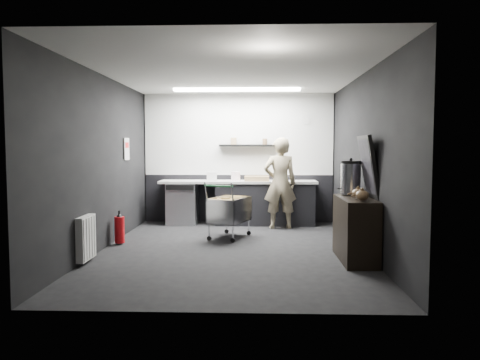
{
  "coord_description": "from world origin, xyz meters",
  "views": [
    {
      "loc": [
        0.38,
        -7.11,
        1.58
      ],
      "look_at": [
        0.11,
        0.4,
        1.05
      ],
      "focal_mm": 35.0,
      "sensor_mm": 36.0,
      "label": 1
    }
  ],
  "objects": [
    {
      "name": "white_container",
      "position": [
        -0.53,
        2.37,
        0.99
      ],
      "size": [
        0.22,
        0.18,
        0.18
      ],
      "primitive_type": "cube",
      "rotation": [
        0.0,
        0.0,
        0.11
      ],
      "color": "silver",
      "rests_on": "prep_counter"
    },
    {
      "name": "floating_shelf",
      "position": [
        0.2,
        2.62,
        1.62
      ],
      "size": [
        1.2,
        0.22,
        0.04
      ],
      "primitive_type": "cube",
      "color": "black",
      "rests_on": "wall_back"
    },
    {
      "name": "wall_front",
      "position": [
        0.0,
        -2.75,
        1.35
      ],
      "size": [
        5.5,
        0.0,
        5.5
      ],
      "primitive_type": "plane",
      "rotation": [
        -1.57,
        0.0,
        0.0
      ],
      "color": "black",
      "rests_on": "floor"
    },
    {
      "name": "wall_back",
      "position": [
        0.0,
        2.75,
        1.35
      ],
      "size": [
        5.5,
        0.0,
        5.5
      ],
      "primitive_type": "plane",
      "rotation": [
        1.57,
        0.0,
        0.0
      ],
      "color": "black",
      "rests_on": "floor"
    },
    {
      "name": "poster",
      "position": [
        -1.98,
        1.3,
        1.55
      ],
      "size": [
        0.02,
        0.3,
        0.4
      ],
      "primitive_type": "cube",
      "color": "silver",
      "rests_on": "wall_left"
    },
    {
      "name": "radiator",
      "position": [
        -1.94,
        -0.9,
        0.35
      ],
      "size": [
        0.1,
        0.5,
        0.6
      ],
      "primitive_type": "cube",
      "color": "silver",
      "rests_on": "wall_left"
    },
    {
      "name": "wall_right",
      "position": [
        2.0,
        0.0,
        1.35
      ],
      "size": [
        0.0,
        5.5,
        5.5
      ],
      "primitive_type": "plane",
      "rotation": [
        1.57,
        0.0,
        -1.57
      ],
      "color": "black",
      "rests_on": "floor"
    },
    {
      "name": "wall_left",
      "position": [
        -2.0,
        0.0,
        1.35
      ],
      "size": [
        0.0,
        5.5,
        5.5
      ],
      "primitive_type": "plane",
      "rotation": [
        1.57,
        0.0,
        1.57
      ],
      "color": "black",
      "rests_on": "floor"
    },
    {
      "name": "pink_tub",
      "position": [
        -0.05,
        2.42,
        0.99
      ],
      "size": [
        0.18,
        0.18,
        0.18
      ],
      "primitive_type": "cylinder",
      "color": "#F7D6D8",
      "rests_on": "prep_counter"
    },
    {
      "name": "fire_extinguisher",
      "position": [
        -1.85,
        0.35,
        0.26
      ],
      "size": [
        0.16,
        0.16,
        0.53
      ],
      "color": "#B70C11",
      "rests_on": "floor"
    },
    {
      "name": "dado_panel",
      "position": [
        0.0,
        2.73,
        0.5
      ],
      "size": [
        3.95,
        0.02,
        1.0
      ],
      "primitive_type": "cube",
      "color": "black",
      "rests_on": "wall_back"
    },
    {
      "name": "ceiling_strip",
      "position": [
        0.0,
        1.85,
        2.67
      ],
      "size": [
        2.4,
        0.2,
        0.04
      ],
      "primitive_type": "cube",
      "color": "white",
      "rests_on": "ceiling"
    },
    {
      "name": "wall_clock",
      "position": [
        1.4,
        2.72,
        2.15
      ],
      "size": [
        0.2,
        0.03,
        0.2
      ],
      "primitive_type": "cylinder",
      "rotation": [
        1.57,
        0.0,
        0.0
      ],
      "color": "silver",
      "rests_on": "wall_back"
    },
    {
      "name": "kitchen_wall_panel",
      "position": [
        0.0,
        2.73,
        1.85
      ],
      "size": [
        3.95,
        0.02,
        1.7
      ],
      "primitive_type": "cube",
      "color": "silver",
      "rests_on": "wall_back"
    },
    {
      "name": "shopping_cart",
      "position": [
        -0.09,
        0.97,
        0.46
      ],
      "size": [
        0.8,
        1.05,
        0.96
      ],
      "color": "silver",
      "rests_on": "floor"
    },
    {
      "name": "cardboard_box",
      "position": [
        0.38,
        2.37,
        0.95
      ],
      "size": [
        0.49,
        0.38,
        0.1
      ],
      "primitive_type": "cube",
      "rotation": [
        0.0,
        0.0,
        -0.0
      ],
      "color": "#95784F",
      "rests_on": "prep_counter"
    },
    {
      "name": "person",
      "position": [
        0.84,
        1.97,
        0.89
      ],
      "size": [
        0.69,
        0.5,
        1.77
      ],
      "primitive_type": "imported",
      "rotation": [
        0.0,
        0.0,
        3.26
      ],
      "color": "#C2BA9A",
      "rests_on": "floor"
    },
    {
      "name": "poster_red_band",
      "position": [
        -1.98,
        1.3,
        1.62
      ],
      "size": [
        0.02,
        0.22,
        0.1
      ],
      "primitive_type": "cube",
      "color": "red",
      "rests_on": "poster"
    },
    {
      "name": "prep_counter",
      "position": [
        0.14,
        2.42,
        0.46
      ],
      "size": [
        3.2,
        0.61,
        0.9
      ],
      "color": "black",
      "rests_on": "floor"
    },
    {
      "name": "ceiling",
      "position": [
        0.0,
        0.0,
        2.7
      ],
      "size": [
        5.5,
        5.5,
        0.0
      ],
      "primitive_type": "plane",
      "rotation": [
        3.14,
        0.0,
        0.0
      ],
      "color": "silver",
      "rests_on": "wall_back"
    },
    {
      "name": "sideboard",
      "position": [
        1.77,
        -0.57,
        0.56
      ],
      "size": [
        0.5,
        1.17,
        1.75
      ],
      "color": "black",
      "rests_on": "floor"
    },
    {
      "name": "floor",
      "position": [
        0.0,
        0.0,
        0.0
      ],
      "size": [
        5.5,
        5.5,
        0.0
      ],
      "primitive_type": "plane",
      "color": "black",
      "rests_on": "ground"
    }
  ]
}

